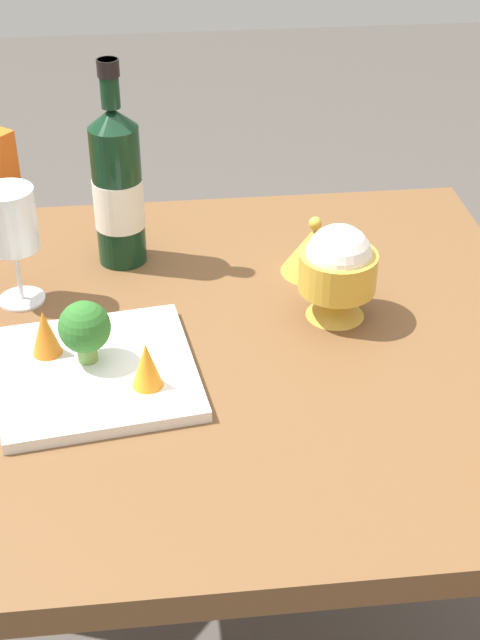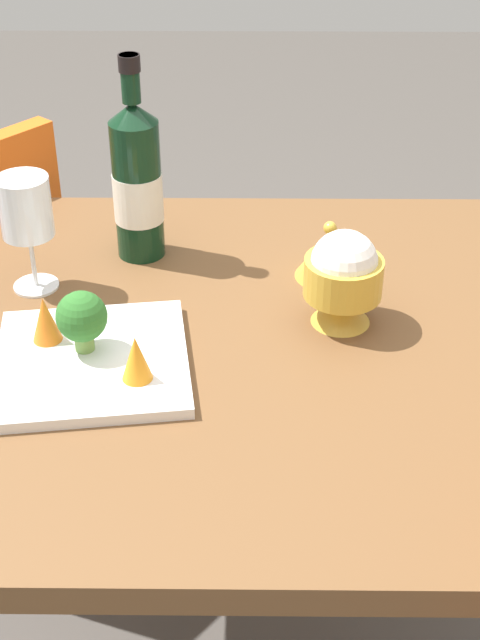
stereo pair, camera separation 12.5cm
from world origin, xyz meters
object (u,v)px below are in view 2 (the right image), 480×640
wine_bottle (137,181)px  carrot_garnish_right (136,358)px  wine_glass (26,210)px  serving_plate (92,362)px  carrot_garnish_left (45,319)px  rice_bowl (343,277)px  broccoli_floret (82,318)px  rice_bowl_lid (328,254)px

wine_bottle → carrot_garnish_right: (0.03, -0.35, -0.08)m
wine_bottle → wine_glass: (-0.15, -0.11, 0.00)m
serving_plate → carrot_garnish_left: (-0.07, 0.04, 0.04)m
rice_bowl → carrot_garnish_left: rice_bowl is taller
rice_bowl → carrot_garnish_right: rice_bowl is taller
broccoli_floret → rice_bowl: bearing=15.2°
wine_glass → wine_bottle: bearing=35.3°
wine_bottle → wine_glass: 0.18m
wine_bottle → carrot_garnish_left: bearing=-110.5°
rice_bowl_lid → serving_plate: bearing=-144.0°
carrot_garnish_left → carrot_garnish_right: 0.16m
carrot_garnish_left → carrot_garnish_right: bearing=-33.2°
wine_glass → carrot_garnish_left: 0.19m
wine_bottle → rice_bowl_lid: wine_bottle is taller
carrot_garnish_left → carrot_garnish_right: (0.13, -0.08, -0.00)m
wine_glass → carrot_garnish_right: size_ratio=2.84×
wine_bottle → serving_plate: bearing=-96.5°
wine_bottle → rice_bowl: (0.30, -0.19, -0.05)m
wine_glass → serving_plate: bearing=-60.5°
broccoli_floret → carrot_garnish_right: 0.10m
rice_bowl_lid → carrot_garnish_left: size_ratio=1.53×
wine_glass → serving_plate: wine_glass is taller
wine_glass → rice_bowl_lid: bearing=4.7°
rice_bowl → carrot_garnish_left: (-0.40, -0.07, -0.03)m
serving_plate → carrot_garnish_left: 0.09m
serving_plate → carrot_garnish_right: (0.07, -0.04, 0.04)m
wine_glass → broccoli_floret: (0.10, -0.18, -0.06)m
wine_bottle → serving_plate: 0.33m
rice_bowl → rice_bowl_lid: size_ratio=1.42×
wine_glass → carrot_garnish_left: wine_glass is taller
carrot_garnish_left → carrot_garnish_right: carrot_garnish_left is taller
rice_bowl → rice_bowl_lid: bearing=94.5°
rice_bowl → rice_bowl_lid: 0.13m
broccoli_floret → carrot_garnish_right: bearing=-39.5°
serving_plate → broccoli_floret: 0.06m
carrot_garnish_right → wine_glass: bearing=126.0°
rice_bowl_lid → serving_plate: (-0.33, -0.24, -0.03)m
rice_bowl → carrot_garnish_right: bearing=-149.9°
broccoli_floret → wine_glass: bearing=119.2°
wine_bottle → rice_bowl: 0.36m
wine_glass → rice_bowl: size_ratio=1.26×
carrot_garnish_left → rice_bowl: bearing=10.2°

